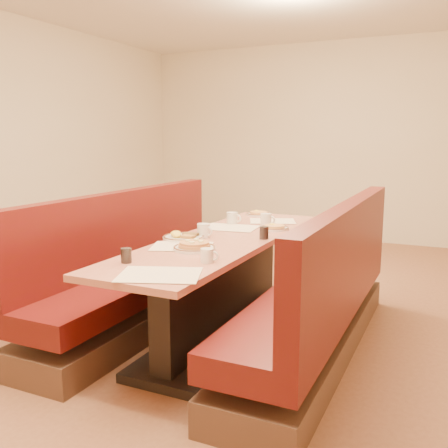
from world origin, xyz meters
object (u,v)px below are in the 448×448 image
at_px(coffee_mug_d, 233,218).
at_px(booth_left, 140,278).
at_px(pancake_plate, 194,246).
at_px(eggs_plate, 183,237).
at_px(coffee_mug_c, 266,219).
at_px(soda_tumbler_near, 126,255).
at_px(coffee_mug_a, 208,255).
at_px(booth_right, 321,303).
at_px(coffee_mug_b, 204,230).
at_px(soda_tumbler_mid, 264,233).
at_px(diner_table, 223,288).

bearing_deg(coffee_mug_d, booth_left, -136.51).
relative_size(pancake_plate, eggs_plate, 0.93).
distance_m(eggs_plate, coffee_mug_c, 0.86).
bearing_deg(booth_left, soda_tumbler_near, -59.25).
height_order(coffee_mug_a, coffee_mug_c, coffee_mug_c).
distance_m(booth_left, coffee_mug_a, 1.26).
bearing_deg(coffee_mug_a, booth_right, 44.86).
xyz_separation_m(coffee_mug_a, soda_tumbler_near, (-0.43, -0.20, 0.00)).
distance_m(coffee_mug_b, soda_tumbler_mid, 0.44).
height_order(diner_table, coffee_mug_c, coffee_mug_c).
bearing_deg(coffee_mug_b, soda_tumbler_mid, 33.29).
xyz_separation_m(pancake_plate, eggs_plate, (-0.24, 0.27, -0.00)).
distance_m(eggs_plate, coffee_mug_d, 0.73).
relative_size(coffee_mug_d, soda_tumbler_near, 1.50).
height_order(eggs_plate, coffee_mug_a, coffee_mug_a).
xyz_separation_m(coffee_mug_c, soda_tumbler_near, (-0.30, -1.52, -0.01)).
bearing_deg(eggs_plate, coffee_mug_a, -48.54).
bearing_deg(coffee_mug_b, booth_left, -168.35).
distance_m(diner_table, coffee_mug_a, 0.84).
bearing_deg(soda_tumbler_near, coffee_mug_a, 25.64).
bearing_deg(soda_tumbler_near, coffee_mug_c, 78.79).
bearing_deg(coffee_mug_c, diner_table, -92.84).
distance_m(coffee_mug_b, coffee_mug_d, 0.61).
distance_m(diner_table, booth_right, 0.73).
bearing_deg(eggs_plate, pancake_plate, -48.39).
distance_m(eggs_plate, coffee_mug_a, 0.71).
bearing_deg(booth_right, coffee_mug_b, -177.37).
relative_size(diner_table, coffee_mug_b, 19.01).
xyz_separation_m(booth_left, eggs_plate, (0.49, -0.16, 0.41)).
height_order(pancake_plate, coffee_mug_a, coffee_mug_a).
relative_size(eggs_plate, soda_tumbler_mid, 3.28).
relative_size(diner_table, coffee_mug_d, 19.20).
height_order(coffee_mug_d, soda_tumbler_mid, coffee_mug_d).
relative_size(coffee_mug_a, soda_tumbler_near, 1.26).
distance_m(diner_table, pancake_plate, 0.58).
bearing_deg(soda_tumbler_near, coffee_mug_d, 89.27).
distance_m(soda_tumbler_near, soda_tumbler_mid, 1.10).
bearing_deg(soda_tumbler_near, pancake_plate, 67.22).
distance_m(coffee_mug_a, soda_tumbler_mid, 0.78).
relative_size(coffee_mug_b, soda_tumbler_mid, 1.45).
distance_m(booth_left, booth_right, 1.46).
relative_size(booth_left, coffee_mug_b, 19.01).
bearing_deg(soda_tumbler_mid, booth_left, -174.72).
distance_m(eggs_plate, soda_tumbler_near, 0.74).
bearing_deg(pancake_plate, eggs_plate, 131.61).
height_order(diner_table, coffee_mug_a, coffee_mug_a).
bearing_deg(soda_tumbler_near, diner_table, 77.34).
bearing_deg(pancake_plate, coffee_mug_b, 108.55).
xyz_separation_m(coffee_mug_d, soda_tumbler_mid, (0.46, -0.48, -0.01)).
height_order(booth_right, pancake_plate, booth_right).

